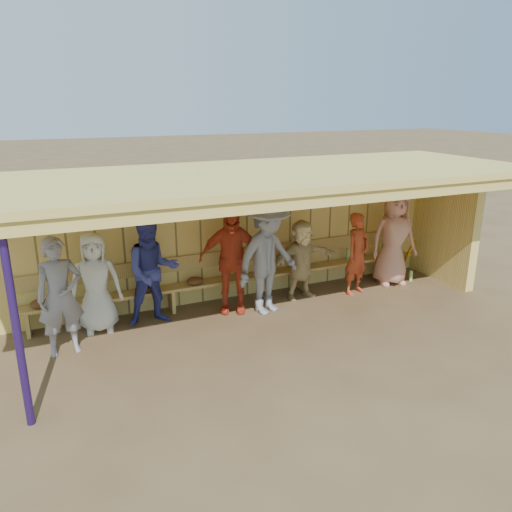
{
  "coord_description": "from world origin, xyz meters",
  "views": [
    {
      "loc": [
        -3.24,
        -6.89,
        3.54
      ],
      "look_at": [
        0.0,
        0.35,
        1.05
      ],
      "focal_mm": 35.0,
      "sensor_mm": 36.0,
      "label": 1
    }
  ],
  "objects_px": {
    "player_c": "(152,271)",
    "player_f": "(301,260)",
    "player_g": "(357,254)",
    "player_b": "(96,283)",
    "player_e": "(268,257)",
    "player_h": "(394,238)",
    "bench": "(239,272)",
    "player_a": "(60,297)",
    "player_d": "(231,260)"
  },
  "relations": [
    {
      "from": "player_c",
      "to": "player_f",
      "type": "xyz_separation_m",
      "value": [
        2.74,
        -0.01,
        -0.15
      ]
    },
    {
      "from": "player_c",
      "to": "player_g",
      "type": "relative_size",
      "value": 1.15
    },
    {
      "from": "player_b",
      "to": "player_e",
      "type": "distance_m",
      "value": 2.81
    },
    {
      "from": "player_b",
      "to": "player_h",
      "type": "relative_size",
      "value": 0.86
    },
    {
      "from": "player_c",
      "to": "player_h",
      "type": "bearing_deg",
      "value": 0.04
    },
    {
      "from": "player_b",
      "to": "player_e",
      "type": "xyz_separation_m",
      "value": [
        2.77,
        -0.44,
        0.19
      ]
    },
    {
      "from": "player_f",
      "to": "player_g",
      "type": "relative_size",
      "value": 0.95
    },
    {
      "from": "player_b",
      "to": "player_g",
      "type": "distance_m",
      "value": 4.7
    },
    {
      "from": "player_b",
      "to": "player_h",
      "type": "height_order",
      "value": "player_h"
    },
    {
      "from": "player_h",
      "to": "bench",
      "type": "xyz_separation_m",
      "value": [
        -3.1,
        0.48,
        -0.41
      ]
    },
    {
      "from": "player_e",
      "to": "bench",
      "type": "bearing_deg",
      "value": 87.21
    },
    {
      "from": "player_a",
      "to": "player_h",
      "type": "relative_size",
      "value": 0.93
    },
    {
      "from": "player_h",
      "to": "player_d",
      "type": "bearing_deg",
      "value": -167.85
    },
    {
      "from": "player_c",
      "to": "bench",
      "type": "height_order",
      "value": "player_c"
    },
    {
      "from": "player_d",
      "to": "player_e",
      "type": "relative_size",
      "value": 0.94
    },
    {
      "from": "player_e",
      "to": "player_g",
      "type": "height_order",
      "value": "player_e"
    },
    {
      "from": "player_a",
      "to": "player_g",
      "type": "bearing_deg",
      "value": -2.71
    },
    {
      "from": "player_d",
      "to": "player_g",
      "type": "distance_m",
      "value": 2.48
    },
    {
      "from": "player_g",
      "to": "player_f",
      "type": "bearing_deg",
      "value": 148.77
    },
    {
      "from": "player_b",
      "to": "player_h",
      "type": "xyz_separation_m",
      "value": [
        5.64,
        -0.18,
        0.13
      ]
    },
    {
      "from": "player_a",
      "to": "player_c",
      "type": "xyz_separation_m",
      "value": [
        1.43,
        0.48,
        0.02
      ]
    },
    {
      "from": "bench",
      "to": "player_d",
      "type": "bearing_deg",
      "value": -125.44
    },
    {
      "from": "player_d",
      "to": "bench",
      "type": "bearing_deg",
      "value": 76.55
    },
    {
      "from": "player_e",
      "to": "player_b",
      "type": "bearing_deg",
      "value": 151.41
    },
    {
      "from": "player_c",
      "to": "player_g",
      "type": "bearing_deg",
      "value": -2.49
    },
    {
      "from": "player_a",
      "to": "player_e",
      "type": "bearing_deg",
      "value": -3.18
    },
    {
      "from": "player_g",
      "to": "player_c",
      "type": "bearing_deg",
      "value": 157.04
    },
    {
      "from": "player_b",
      "to": "player_c",
      "type": "relative_size",
      "value": 0.9
    },
    {
      "from": "player_c",
      "to": "player_e",
      "type": "xyz_separation_m",
      "value": [
        1.89,
        -0.35,
        0.1
      ]
    },
    {
      "from": "player_d",
      "to": "player_h",
      "type": "distance_m",
      "value": 3.42
    },
    {
      "from": "player_f",
      "to": "player_g",
      "type": "distance_m",
      "value": 1.09
    },
    {
      "from": "player_b",
      "to": "player_f",
      "type": "relative_size",
      "value": 1.09
    },
    {
      "from": "player_e",
      "to": "bench",
      "type": "height_order",
      "value": "player_e"
    },
    {
      "from": "player_a",
      "to": "player_f",
      "type": "distance_m",
      "value": 4.2
    },
    {
      "from": "player_c",
      "to": "player_d",
      "type": "bearing_deg",
      "value": -1.51
    },
    {
      "from": "player_a",
      "to": "player_b",
      "type": "distance_m",
      "value": 0.8
    },
    {
      "from": "player_e",
      "to": "player_h",
      "type": "distance_m",
      "value": 2.88
    },
    {
      "from": "player_c",
      "to": "player_e",
      "type": "bearing_deg",
      "value": -9.53
    },
    {
      "from": "player_c",
      "to": "player_d",
      "type": "xyz_separation_m",
      "value": [
        1.34,
        -0.06,
        0.04
      ]
    },
    {
      "from": "player_b",
      "to": "player_f",
      "type": "xyz_separation_m",
      "value": [
        3.62,
        -0.1,
        -0.06
      ]
    },
    {
      "from": "player_d",
      "to": "player_e",
      "type": "height_order",
      "value": "player_e"
    },
    {
      "from": "player_e",
      "to": "player_f",
      "type": "height_order",
      "value": "player_e"
    },
    {
      "from": "bench",
      "to": "player_e",
      "type": "bearing_deg",
      "value": -73.32
    },
    {
      "from": "player_c",
      "to": "player_e",
      "type": "distance_m",
      "value": 1.93
    },
    {
      "from": "player_h",
      "to": "player_f",
      "type": "bearing_deg",
      "value": -169.48
    },
    {
      "from": "player_a",
      "to": "player_g",
      "type": "relative_size",
      "value": 1.12
    },
    {
      "from": "player_d",
      "to": "bench",
      "type": "height_order",
      "value": "player_d"
    },
    {
      "from": "player_b",
      "to": "player_c",
      "type": "height_order",
      "value": "player_c"
    },
    {
      "from": "player_b",
      "to": "player_c",
      "type": "bearing_deg",
      "value": 0.08
    },
    {
      "from": "player_g",
      "to": "bench",
      "type": "xyz_separation_m",
      "value": [
        -2.14,
        0.63,
        -0.25
      ]
    }
  ]
}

